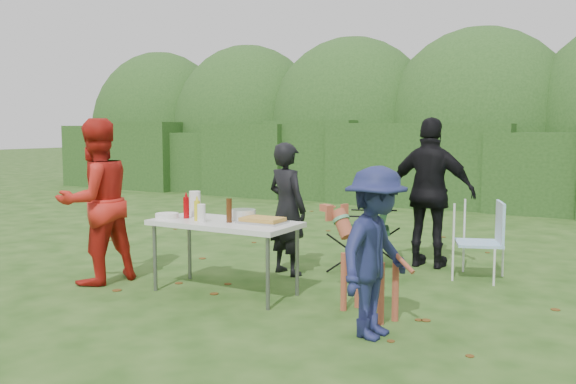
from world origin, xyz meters
The scene contains 20 objects.
ground centered at (0.00, 0.00, 0.00)m, with size 80.00×80.00×0.00m, color #1E4211.
hedge_row centered at (0.00, 8.00, 0.85)m, with size 22.00×1.40×1.70m, color #23471C.
shrub_backdrop centered at (0.00, 9.60, 1.60)m, with size 20.00×2.60×3.20m, color #3D6628.
folding_table centered at (-0.38, 0.06, 0.69)m, with size 1.50×0.70×0.74m.
person_cook centered at (-0.24, 1.09, 0.76)m, with size 0.55×0.36×1.51m, color black.
person_red_jacket centered at (-1.83, -0.27, 0.89)m, with size 0.86×0.67×1.77m, color red.
person_black_puffy centered at (1.08, 2.25, 0.90)m, with size 1.05×0.44×1.80m, color black.
child centered at (1.43, -0.41, 0.69)m, with size 0.89×0.51×1.37m, color #1C214F.
dog centered at (1.17, 0.09, 0.46)m, with size 0.98×0.39×0.93m, color #A54D33, non-canonical shape.
camping_chair centered at (0.43, 1.77, 0.53)m, with size 0.67×0.67×1.07m, color #16361A, non-canonical shape.
lawn_chair centered at (1.72, 1.94, 0.44)m, with size 0.52×0.52×0.88m, color #53A9E7, non-canonical shape.
food_tray centered at (0.02, 0.14, 0.75)m, with size 0.45×0.30×0.02m, color #B7B7BA.
focaccia_bread centered at (0.02, 0.14, 0.78)m, with size 0.40×0.26×0.04m, color gold.
mustard_bottle centered at (-0.63, -0.06, 0.84)m, with size 0.06×0.06×0.20m, color yellow.
ketchup_bottle centered at (-0.83, 0.02, 0.85)m, with size 0.06×0.06×0.22m, color #980409.
beer_bottle centered at (-0.28, 0.01, 0.86)m, with size 0.06×0.06×0.24m, color #47230F.
paper_towel_roll centered at (-0.89, 0.24, 0.87)m, with size 0.12×0.12×0.26m, color white.
cup_stack centered at (-0.53, -0.11, 0.83)m, with size 0.08×0.08×0.18m, color white.
pasta_bowl centered at (-0.29, 0.26, 0.79)m, with size 0.26×0.26×0.10m, color silver.
plate_stack centered at (-1.02, -0.06, 0.77)m, with size 0.24×0.24×0.05m, color white.
Camera 1 is at (3.17, -4.88, 1.67)m, focal length 38.00 mm.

